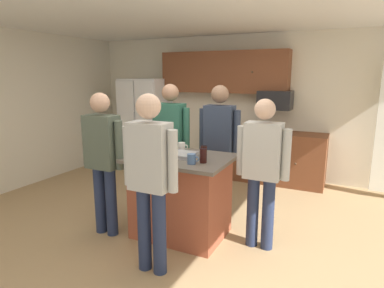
{
  "coord_description": "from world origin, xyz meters",
  "views": [
    {
      "loc": [
        1.77,
        -3.23,
        1.88
      ],
      "look_at": [
        0.07,
        0.29,
        1.05
      ],
      "focal_mm": 30.63,
      "sensor_mm": 36.0,
      "label": 1
    }
  ],
  "objects_px": {
    "person_guest_left": "(150,173)",
    "glass_pilsner": "(166,154)",
    "refrigerator": "(146,123)",
    "mug_blue_stoneware": "(192,159)",
    "kitchen_island": "(181,196)",
    "glass_stout_tall": "(147,152)",
    "microwave_over_range": "(275,100)",
    "person_elder_center": "(171,138)",
    "serving_tray": "(176,154)",
    "person_guest_right": "(103,155)",
    "person_guest_by_door": "(219,141)",
    "glass_dark_ale": "(203,156)",
    "mug_ceramic_white": "(182,147)",
    "person_host_foreground": "(262,165)",
    "glass_short_whisky": "(204,152)"
  },
  "relations": [
    {
      "from": "person_guest_left",
      "to": "glass_pilsner",
      "type": "distance_m",
      "value": 0.56
    },
    {
      "from": "refrigerator",
      "to": "mug_blue_stoneware",
      "type": "xyz_separation_m",
      "value": [
        2.33,
        -2.63,
        0.11
      ]
    },
    {
      "from": "kitchen_island",
      "to": "person_guest_left",
      "type": "bearing_deg",
      "value": -83.13
    },
    {
      "from": "glass_stout_tall",
      "to": "microwave_over_range",
      "type": "bearing_deg",
      "value": 73.12
    },
    {
      "from": "person_elder_center",
      "to": "kitchen_island",
      "type": "bearing_deg",
      "value": -0.0
    },
    {
      "from": "glass_pilsner",
      "to": "serving_tray",
      "type": "relative_size",
      "value": 0.35
    },
    {
      "from": "microwave_over_range",
      "to": "person_elder_center",
      "type": "distance_m",
      "value": 2.16
    },
    {
      "from": "person_guest_left",
      "to": "person_guest_right",
      "type": "bearing_deg",
      "value": 58.48
    },
    {
      "from": "microwave_over_range",
      "to": "mug_blue_stoneware",
      "type": "xyz_separation_m",
      "value": [
        -0.27,
        -2.74,
        -0.44
      ]
    },
    {
      "from": "glass_pilsner",
      "to": "mug_blue_stoneware",
      "type": "distance_m",
      "value": 0.3
    },
    {
      "from": "person_guest_right",
      "to": "mug_blue_stoneware",
      "type": "bearing_deg",
      "value": -16.79
    },
    {
      "from": "person_guest_by_door",
      "to": "glass_dark_ale",
      "type": "xyz_separation_m",
      "value": [
        0.17,
        -0.91,
        0.02
      ]
    },
    {
      "from": "person_elder_center",
      "to": "glass_pilsner",
      "type": "distance_m",
      "value": 1.01
    },
    {
      "from": "refrigerator",
      "to": "mug_blue_stoneware",
      "type": "height_order",
      "value": "refrigerator"
    },
    {
      "from": "serving_tray",
      "to": "mug_ceramic_white",
      "type": "bearing_deg",
      "value": 102.51
    },
    {
      "from": "person_elder_center",
      "to": "mug_ceramic_white",
      "type": "bearing_deg",
      "value": 6.31
    },
    {
      "from": "person_host_foreground",
      "to": "mug_ceramic_white",
      "type": "bearing_deg",
      "value": -15.09
    },
    {
      "from": "glass_stout_tall",
      "to": "refrigerator",
      "type": "bearing_deg",
      "value": 123.93
    },
    {
      "from": "glass_stout_tall",
      "to": "glass_short_whisky",
      "type": "xyz_separation_m",
      "value": [
        0.59,
        0.24,
        0.0
      ]
    },
    {
      "from": "mug_blue_stoneware",
      "to": "glass_stout_tall",
      "type": "bearing_deg",
      "value": -179.92
    },
    {
      "from": "kitchen_island",
      "to": "glass_stout_tall",
      "type": "xyz_separation_m",
      "value": [
        -0.31,
        -0.23,
        0.54
      ]
    },
    {
      "from": "person_elder_center",
      "to": "glass_short_whisky",
      "type": "distance_m",
      "value": 1.02
    },
    {
      "from": "refrigerator",
      "to": "serving_tray",
      "type": "height_order",
      "value": "refrigerator"
    },
    {
      "from": "person_host_foreground",
      "to": "mug_blue_stoneware",
      "type": "bearing_deg",
      "value": 20.42
    },
    {
      "from": "refrigerator",
      "to": "glass_pilsner",
      "type": "bearing_deg",
      "value": -52.53
    },
    {
      "from": "glass_short_whisky",
      "to": "mug_blue_stoneware",
      "type": "bearing_deg",
      "value": -97.59
    },
    {
      "from": "microwave_over_range",
      "to": "glass_dark_ale",
      "type": "relative_size",
      "value": 3.65
    },
    {
      "from": "person_host_foreground",
      "to": "refrigerator",
      "type": "bearing_deg",
      "value": -44.82
    },
    {
      "from": "microwave_over_range",
      "to": "mug_ceramic_white",
      "type": "bearing_deg",
      "value": -105.95
    },
    {
      "from": "mug_ceramic_white",
      "to": "person_guest_left",
      "type": "bearing_deg",
      "value": -78.46
    },
    {
      "from": "kitchen_island",
      "to": "person_guest_right",
      "type": "height_order",
      "value": "person_guest_right"
    },
    {
      "from": "person_host_foreground",
      "to": "mug_blue_stoneware",
      "type": "xyz_separation_m",
      "value": [
        -0.66,
        -0.35,
        0.07
      ]
    },
    {
      "from": "glass_pilsner",
      "to": "mug_ceramic_white",
      "type": "height_order",
      "value": "glass_pilsner"
    },
    {
      "from": "person_host_foreground",
      "to": "glass_pilsner",
      "type": "xyz_separation_m",
      "value": [
        -0.96,
        -0.37,
        0.09
      ]
    },
    {
      "from": "kitchen_island",
      "to": "person_host_foreground",
      "type": "relative_size",
      "value": 0.7
    },
    {
      "from": "person_guest_by_door",
      "to": "mug_ceramic_white",
      "type": "bearing_deg",
      "value": -16.87
    },
    {
      "from": "kitchen_island",
      "to": "person_guest_left",
      "type": "height_order",
      "value": "person_guest_left"
    },
    {
      "from": "glass_stout_tall",
      "to": "mug_blue_stoneware",
      "type": "height_order",
      "value": "glass_stout_tall"
    },
    {
      "from": "person_guest_by_door",
      "to": "glass_stout_tall",
      "type": "xyz_separation_m",
      "value": [
        -0.48,
        -1.0,
        0.02
      ]
    },
    {
      "from": "refrigerator",
      "to": "kitchen_island",
      "type": "distance_m",
      "value": 3.19
    },
    {
      "from": "person_elder_center",
      "to": "glass_stout_tall",
      "type": "distance_m",
      "value": 0.91
    },
    {
      "from": "microwave_over_range",
      "to": "person_host_foreground",
      "type": "distance_m",
      "value": 2.48
    },
    {
      "from": "glass_short_whisky",
      "to": "serving_tray",
      "type": "xyz_separation_m",
      "value": [
        -0.35,
        0.0,
        -0.05
      ]
    },
    {
      "from": "glass_stout_tall",
      "to": "person_guest_right",
      "type": "bearing_deg",
      "value": -165.88
    },
    {
      "from": "refrigerator",
      "to": "mug_ceramic_white",
      "type": "relative_size",
      "value": 13.88
    },
    {
      "from": "glass_dark_ale",
      "to": "mug_ceramic_white",
      "type": "relative_size",
      "value": 1.18
    },
    {
      "from": "kitchen_island",
      "to": "serving_tray",
      "type": "distance_m",
      "value": 0.5
    },
    {
      "from": "refrigerator",
      "to": "mug_blue_stoneware",
      "type": "distance_m",
      "value": 3.51
    },
    {
      "from": "glass_stout_tall",
      "to": "person_guest_by_door",
      "type": "bearing_deg",
      "value": 64.49
    },
    {
      "from": "person_guest_right",
      "to": "refrigerator",
      "type": "bearing_deg",
      "value": 90.7
    }
  ]
}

